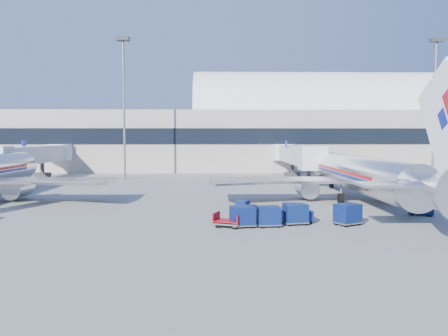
{
  "coord_description": "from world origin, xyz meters",
  "views": [
    {
      "loc": [
        -5.33,
        -40.3,
        6.75
      ],
      "look_at": [
        -4.47,
        6.0,
        3.51
      ],
      "focal_mm": 35.0,
      "sensor_mm": 36.0,
      "label": 1
    }
  ],
  "objects_px": {
    "cart_train_a": "(295,214)",
    "mast_east": "(435,88)",
    "jetbridge_near": "(295,155)",
    "mast_west": "(124,87)",
    "cart_train_c": "(243,216)",
    "airliner_main": "(364,174)",
    "jetbridge_mid": "(37,155)",
    "cart_train_b": "(269,216)",
    "cart_solo_near": "(348,214)",
    "tug_right": "(420,208)",
    "tug_left": "(245,209)",
    "tug_lead": "(295,214)",
    "cart_open_red": "(228,222)"
  },
  "relations": [
    {
      "from": "cart_train_a",
      "to": "mast_east",
      "type": "bearing_deg",
      "value": 42.22
    },
    {
      "from": "jetbridge_near",
      "to": "mast_west",
      "type": "xyz_separation_m",
      "value": [
        -27.6,
        -0.81,
        10.86
      ]
    },
    {
      "from": "cart_train_c",
      "to": "jetbridge_near",
      "type": "bearing_deg",
      "value": 60.71
    },
    {
      "from": "airliner_main",
      "to": "jetbridge_mid",
      "type": "height_order",
      "value": "airliner_main"
    },
    {
      "from": "jetbridge_mid",
      "to": "mast_east",
      "type": "relative_size",
      "value": 1.22
    },
    {
      "from": "jetbridge_mid",
      "to": "cart_train_b",
      "type": "distance_m",
      "value": 50.86
    },
    {
      "from": "airliner_main",
      "to": "cart_solo_near",
      "type": "xyz_separation_m",
      "value": [
        -5.19,
        -11.74,
        -2.05
      ]
    },
    {
      "from": "cart_train_b",
      "to": "cart_train_c",
      "type": "relative_size",
      "value": 0.91
    },
    {
      "from": "jetbridge_mid",
      "to": "tug_right",
      "type": "xyz_separation_m",
      "value": [
        46.79,
        -33.93,
        -3.33
      ]
    },
    {
      "from": "mast_east",
      "to": "cart_train_c",
      "type": "bearing_deg",
      "value": -131.32
    },
    {
      "from": "mast_east",
      "to": "tug_right",
      "type": "relative_size",
      "value": 10.05
    },
    {
      "from": "airliner_main",
      "to": "tug_left",
      "type": "distance_m",
      "value": 15.26
    },
    {
      "from": "mast_west",
      "to": "cart_solo_near",
      "type": "xyz_separation_m",
      "value": [
        24.81,
        -37.24,
        -13.91
      ]
    },
    {
      "from": "mast_west",
      "to": "cart_train_a",
      "type": "distance_m",
      "value": 44.64
    },
    {
      "from": "cart_train_c",
      "to": "cart_train_a",
      "type": "bearing_deg",
      "value": -0.38
    },
    {
      "from": "mast_west",
      "to": "cart_train_a",
      "type": "height_order",
      "value": "mast_west"
    },
    {
      "from": "mast_east",
      "to": "tug_lead",
      "type": "xyz_separation_m",
      "value": [
        -29.06,
        -36.33,
        -14.07
      ]
    },
    {
      "from": "jetbridge_near",
      "to": "tug_left",
      "type": "xyz_separation_m",
      "value": [
        -10.45,
        -34.2,
        -3.27
      ]
    },
    {
      "from": "airliner_main",
      "to": "tug_right",
      "type": "bearing_deg",
      "value": -72.57
    },
    {
      "from": "jetbridge_near",
      "to": "cart_train_a",
      "type": "bearing_deg",
      "value": -100.17
    },
    {
      "from": "tug_left",
      "to": "cart_train_c",
      "type": "xyz_separation_m",
      "value": [
        -0.48,
        -4.53,
        0.2
      ]
    },
    {
      "from": "mast_west",
      "to": "cart_open_red",
      "type": "distance_m",
      "value": 43.47
    },
    {
      "from": "tug_lead",
      "to": "cart_train_a",
      "type": "xyz_separation_m",
      "value": [
        -0.12,
        -0.61,
        0.13
      ]
    },
    {
      "from": "mast_east",
      "to": "tug_right",
      "type": "xyz_separation_m",
      "value": [
        -17.61,
        -33.12,
        -14.19
      ]
    },
    {
      "from": "cart_train_a",
      "to": "cart_train_b",
      "type": "xyz_separation_m",
      "value": [
        -2.17,
        -0.77,
        -0.03
      ]
    },
    {
      "from": "mast_west",
      "to": "cart_solo_near",
      "type": "relative_size",
      "value": 9.73
    },
    {
      "from": "tug_right",
      "to": "mast_east",
      "type": "bearing_deg",
      "value": 86.89
    },
    {
      "from": "mast_east",
      "to": "tug_lead",
      "type": "bearing_deg",
      "value": -128.65
    },
    {
      "from": "tug_lead",
      "to": "cart_open_red",
      "type": "xyz_separation_m",
      "value": [
        -5.33,
        -1.59,
        -0.34
      ]
    },
    {
      "from": "cart_train_b",
      "to": "tug_left",
      "type": "bearing_deg",
      "value": 102.89
    },
    {
      "from": "cart_solo_near",
      "to": "cart_open_red",
      "type": "distance_m",
      "value": 9.25
    },
    {
      "from": "cart_train_c",
      "to": "cart_solo_near",
      "type": "bearing_deg",
      "value": -8.74
    },
    {
      "from": "tug_left",
      "to": "tug_right",
      "type": "bearing_deg",
      "value": -56.76
    },
    {
      "from": "cart_train_a",
      "to": "cart_open_red",
      "type": "relative_size",
      "value": 0.84
    },
    {
      "from": "jetbridge_near",
      "to": "cart_solo_near",
      "type": "relative_size",
      "value": 11.84
    },
    {
      "from": "jetbridge_near",
      "to": "tug_lead",
      "type": "height_order",
      "value": "jetbridge_near"
    },
    {
      "from": "airliner_main",
      "to": "cart_solo_near",
      "type": "height_order",
      "value": "airliner_main"
    },
    {
      "from": "mast_west",
      "to": "mast_east",
      "type": "bearing_deg",
      "value": 0.0
    },
    {
      "from": "mast_west",
      "to": "cart_train_b",
      "type": "relative_size",
      "value": 11.9
    },
    {
      "from": "tug_right",
      "to": "cart_solo_near",
      "type": "distance_m",
      "value": 8.63
    },
    {
      "from": "mast_east",
      "to": "tug_lead",
      "type": "distance_m",
      "value": 48.6
    },
    {
      "from": "jetbridge_mid",
      "to": "cart_solo_near",
      "type": "relative_size",
      "value": 11.84
    },
    {
      "from": "tug_left",
      "to": "cart_solo_near",
      "type": "xyz_separation_m",
      "value": [
        7.67,
        -3.85,
        0.22
      ]
    },
    {
      "from": "airliner_main",
      "to": "tug_left",
      "type": "xyz_separation_m",
      "value": [
        -12.86,
        -7.89,
        -2.27
      ]
    },
    {
      "from": "mast_west",
      "to": "tug_lead",
      "type": "relative_size",
      "value": 8.9
    },
    {
      "from": "mast_east",
      "to": "cart_train_a",
      "type": "bearing_deg",
      "value": -128.3
    },
    {
      "from": "mast_east",
      "to": "cart_train_c",
      "type": "height_order",
      "value": "mast_east"
    },
    {
      "from": "airliner_main",
      "to": "mast_east",
      "type": "height_order",
      "value": "mast_east"
    },
    {
      "from": "tug_left",
      "to": "cart_solo_near",
      "type": "relative_size",
      "value": 1.06
    },
    {
      "from": "cart_train_b",
      "to": "cart_solo_near",
      "type": "distance_m",
      "value": 6.18
    }
  ]
}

